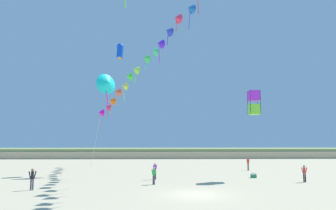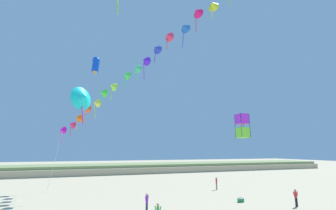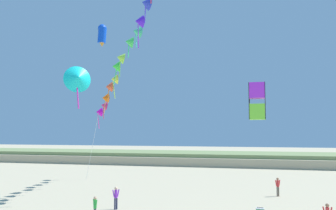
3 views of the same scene
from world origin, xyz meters
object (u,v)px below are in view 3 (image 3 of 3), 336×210
person_mid_center (95,207)px  person_far_left (116,196)px  large_kite_outer_drift (257,101)px  large_kite_low_lead (78,78)px  large_kite_high_solo (102,35)px  person_near_right (278,186)px

person_mid_center → person_far_left: (0.05, 3.47, 0.07)m
person_mid_center → large_kite_outer_drift: size_ratio=0.62×
person_far_left → large_kite_outer_drift: large_kite_outer_drift is taller
large_kite_low_lead → large_kite_outer_drift: size_ratio=1.66×
person_far_left → large_kite_high_solo: (-4.90, 7.79, 14.89)m
person_near_right → person_far_left: (-12.21, -8.64, 0.01)m
person_mid_center → person_far_left: person_far_left is taller
large_kite_low_lead → person_mid_center: bearing=-54.6°
large_kite_high_solo → large_kite_outer_drift: bearing=-26.8°
person_near_right → large_kite_outer_drift: large_kite_outer_drift is taller
person_near_right → large_kite_outer_drift: bearing=-101.1°
person_near_right → person_mid_center: size_ratio=1.06×
person_mid_center → large_kite_low_lead: large_kite_low_lead is taller
large_kite_high_solo → person_far_left: bearing=-57.8°
person_far_left → large_kite_low_lead: large_kite_low_lead is taller
large_kite_low_lead → large_kite_outer_drift: 17.40m
person_mid_center → large_kite_low_lead: size_ratio=0.37×
person_far_left → large_kite_high_solo: 17.50m
person_far_left → large_kite_outer_drift: 12.63m
person_far_left → person_near_right: bearing=35.3°
large_kite_outer_drift → large_kite_high_solo: bearing=153.2°
person_mid_center → large_kite_high_solo: 19.34m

